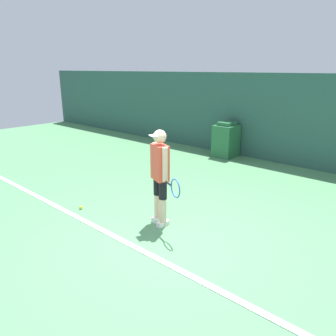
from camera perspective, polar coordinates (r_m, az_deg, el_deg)
ground_plane at (r=5.28m, az=-0.23°, el=-12.52°), size 24.00×24.00×0.00m
back_wall at (r=9.47m, az=22.72°, el=7.45°), size 24.00×0.10×2.48m
court_baseline at (r=4.98m, az=-4.04°, el=-14.44°), size 21.60×0.10×0.01m
tennis_player at (r=5.46m, az=-1.35°, el=-0.95°), size 0.90×0.44×1.66m
tennis_ball at (r=6.56m, az=-14.94°, el=-6.63°), size 0.07×0.07×0.07m
covered_chair at (r=10.10m, az=10.08°, el=4.80°), size 0.61×0.68×1.06m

